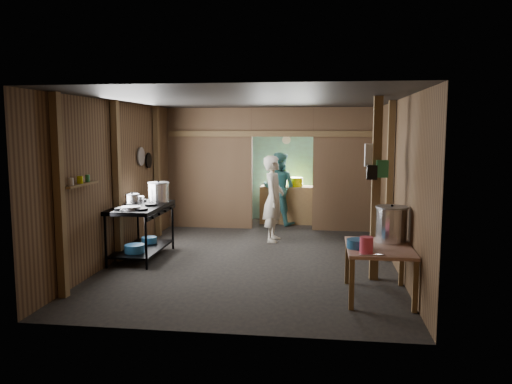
# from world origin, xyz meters

# --- Properties ---
(floor) EXTENTS (4.50, 7.00, 0.00)m
(floor) POSITION_xyz_m (0.00, 0.00, 0.00)
(floor) COLOR black
(floor) RESTS_ON ground
(ceiling) EXTENTS (4.50, 7.00, 0.00)m
(ceiling) POSITION_xyz_m (0.00, 0.00, 2.60)
(ceiling) COLOR black
(ceiling) RESTS_ON ground
(wall_back) EXTENTS (4.50, 0.00, 2.60)m
(wall_back) POSITION_xyz_m (0.00, 3.50, 1.30)
(wall_back) COLOR brown
(wall_back) RESTS_ON ground
(wall_front) EXTENTS (4.50, 0.00, 2.60)m
(wall_front) POSITION_xyz_m (0.00, -3.50, 1.30)
(wall_front) COLOR brown
(wall_front) RESTS_ON ground
(wall_left) EXTENTS (0.00, 7.00, 2.60)m
(wall_left) POSITION_xyz_m (-2.25, 0.00, 1.30)
(wall_left) COLOR brown
(wall_left) RESTS_ON ground
(wall_right) EXTENTS (0.00, 7.00, 2.60)m
(wall_right) POSITION_xyz_m (2.25, 0.00, 1.30)
(wall_right) COLOR brown
(wall_right) RESTS_ON ground
(partition_left) EXTENTS (1.85, 0.10, 2.60)m
(partition_left) POSITION_xyz_m (-1.32, 2.20, 1.30)
(partition_left) COLOR brown
(partition_left) RESTS_ON floor
(partition_right) EXTENTS (1.35, 0.10, 2.60)m
(partition_right) POSITION_xyz_m (1.57, 2.20, 1.30)
(partition_right) COLOR brown
(partition_right) RESTS_ON floor
(partition_header) EXTENTS (1.30, 0.10, 0.60)m
(partition_header) POSITION_xyz_m (0.25, 2.20, 2.30)
(partition_header) COLOR brown
(partition_header) RESTS_ON wall_back
(turquoise_panel) EXTENTS (4.40, 0.06, 2.50)m
(turquoise_panel) POSITION_xyz_m (0.00, 3.44, 1.25)
(turquoise_panel) COLOR #6CBEB6
(turquoise_panel) RESTS_ON wall_back
(back_counter) EXTENTS (1.20, 0.50, 0.85)m
(back_counter) POSITION_xyz_m (0.30, 2.95, 0.42)
(back_counter) COLOR brown
(back_counter) RESTS_ON floor
(wall_clock) EXTENTS (0.20, 0.03, 0.20)m
(wall_clock) POSITION_xyz_m (0.25, 3.40, 1.90)
(wall_clock) COLOR silver
(wall_clock) RESTS_ON wall_back
(post_left_a) EXTENTS (0.10, 0.12, 2.60)m
(post_left_a) POSITION_xyz_m (-2.18, -2.60, 1.30)
(post_left_a) COLOR brown
(post_left_a) RESTS_ON floor
(post_left_b) EXTENTS (0.10, 0.12, 2.60)m
(post_left_b) POSITION_xyz_m (-2.18, -0.80, 1.30)
(post_left_b) COLOR brown
(post_left_b) RESTS_ON floor
(post_left_c) EXTENTS (0.10, 0.12, 2.60)m
(post_left_c) POSITION_xyz_m (-2.18, 1.20, 1.30)
(post_left_c) COLOR brown
(post_left_c) RESTS_ON floor
(post_right) EXTENTS (0.10, 0.12, 2.60)m
(post_right) POSITION_xyz_m (2.18, -0.20, 1.30)
(post_right) COLOR brown
(post_right) RESTS_ON floor
(post_free) EXTENTS (0.12, 0.12, 2.60)m
(post_free) POSITION_xyz_m (1.85, -1.30, 1.30)
(post_free) COLOR brown
(post_free) RESTS_ON floor
(cross_beam) EXTENTS (4.40, 0.12, 0.12)m
(cross_beam) POSITION_xyz_m (0.00, 2.15, 2.05)
(cross_beam) COLOR brown
(cross_beam) RESTS_ON wall_left
(pan_lid_big) EXTENTS (0.03, 0.34, 0.34)m
(pan_lid_big) POSITION_xyz_m (-2.21, 0.40, 1.65)
(pan_lid_big) COLOR gray
(pan_lid_big) RESTS_ON wall_left
(pan_lid_small) EXTENTS (0.03, 0.30, 0.30)m
(pan_lid_small) POSITION_xyz_m (-2.21, 0.80, 1.55)
(pan_lid_small) COLOR black
(pan_lid_small) RESTS_ON wall_left
(wall_shelf) EXTENTS (0.14, 0.80, 0.03)m
(wall_shelf) POSITION_xyz_m (-2.15, -2.10, 1.40)
(wall_shelf) COLOR brown
(wall_shelf) RESTS_ON wall_left
(jar_white) EXTENTS (0.07, 0.07, 0.10)m
(jar_white) POSITION_xyz_m (-2.15, -2.35, 1.47)
(jar_white) COLOR silver
(jar_white) RESTS_ON wall_shelf
(jar_yellow) EXTENTS (0.08, 0.08, 0.10)m
(jar_yellow) POSITION_xyz_m (-2.15, -2.10, 1.47)
(jar_yellow) COLOR #BFC400
(jar_yellow) RESTS_ON wall_shelf
(jar_green) EXTENTS (0.06, 0.06, 0.10)m
(jar_green) POSITION_xyz_m (-2.15, -1.88, 1.47)
(jar_green) COLOR #2C864C
(jar_green) RESTS_ON wall_shelf
(bag_white) EXTENTS (0.22, 0.15, 0.32)m
(bag_white) POSITION_xyz_m (1.80, -1.22, 1.78)
(bag_white) COLOR silver
(bag_white) RESTS_ON post_free
(bag_green) EXTENTS (0.16, 0.12, 0.24)m
(bag_green) POSITION_xyz_m (1.92, -1.36, 1.60)
(bag_green) COLOR #2C864C
(bag_green) RESTS_ON post_free
(bag_black) EXTENTS (0.14, 0.10, 0.20)m
(bag_black) POSITION_xyz_m (1.78, -1.38, 1.55)
(bag_black) COLOR black
(bag_black) RESTS_ON post_free
(gas_range) EXTENTS (0.77, 1.51, 0.89)m
(gas_range) POSITION_xyz_m (-1.88, -0.57, 0.45)
(gas_range) COLOR black
(gas_range) RESTS_ON floor
(prep_table) EXTENTS (0.82, 1.12, 0.66)m
(prep_table) POSITION_xyz_m (1.83, -2.07, 0.33)
(prep_table) COLOR tan
(prep_table) RESTS_ON floor
(stove_pot_large) EXTENTS (0.37, 0.37, 0.37)m
(stove_pot_large) POSITION_xyz_m (-1.71, -0.14, 1.05)
(stove_pot_large) COLOR silver
(stove_pot_large) RESTS_ON gas_range
(stove_pot_med) EXTENTS (0.28, 0.28, 0.21)m
(stove_pot_med) POSITION_xyz_m (-2.05, -0.51, 0.97)
(stove_pot_med) COLOR silver
(stove_pot_med) RESTS_ON gas_range
(stove_saucepan) EXTENTS (0.18, 0.18, 0.10)m
(stove_saucepan) POSITION_xyz_m (-2.05, -0.16, 0.94)
(stove_saucepan) COLOR silver
(stove_saucepan) RESTS_ON gas_range
(frying_pan) EXTENTS (0.41, 0.58, 0.07)m
(frying_pan) POSITION_xyz_m (-1.88, -1.00, 0.92)
(frying_pan) COLOR gray
(frying_pan) RESTS_ON gas_range
(blue_tub_front) EXTENTS (0.32, 0.32, 0.13)m
(blue_tub_front) POSITION_xyz_m (-1.88, -0.90, 0.24)
(blue_tub_front) COLOR #225A8E
(blue_tub_front) RESTS_ON gas_range
(blue_tub_back) EXTENTS (0.27, 0.27, 0.11)m
(blue_tub_back) POSITION_xyz_m (-1.88, -0.21, 0.23)
(blue_tub_back) COLOR #225A8E
(blue_tub_back) RESTS_ON gas_range
(stock_pot) EXTENTS (0.53, 0.53, 0.49)m
(stock_pot) POSITION_xyz_m (2.01, -1.78, 0.89)
(stock_pot) COLOR silver
(stock_pot) RESTS_ON prep_table
(wash_basin) EXTENTS (0.35, 0.35, 0.11)m
(wash_basin) POSITION_xyz_m (1.56, -2.20, 0.72)
(wash_basin) COLOR #225A8E
(wash_basin) RESTS_ON prep_table
(pink_bucket) EXTENTS (0.17, 0.17, 0.19)m
(pink_bucket) POSITION_xyz_m (1.64, -2.44, 0.76)
(pink_bucket) COLOR #F34866
(pink_bucket) RESTS_ON prep_table
(knife) EXTENTS (0.30, 0.08, 0.01)m
(knife) POSITION_xyz_m (1.69, -2.55, 0.67)
(knife) COLOR silver
(knife) RESTS_ON prep_table
(yellow_tub) EXTENTS (0.37, 0.37, 0.20)m
(yellow_tub) POSITION_xyz_m (0.48, 2.95, 0.95)
(yellow_tub) COLOR #BFC400
(yellow_tub) RESTS_ON back_counter
(cook) EXTENTS (0.43, 0.62, 1.65)m
(cook) POSITION_xyz_m (0.18, 1.02, 0.82)
(cook) COLOR silver
(cook) RESTS_ON floor
(worker_back) EXTENTS (0.98, 0.88, 1.64)m
(worker_back) POSITION_xyz_m (0.13, 2.73, 0.82)
(worker_back) COLOR #377779
(worker_back) RESTS_ON floor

